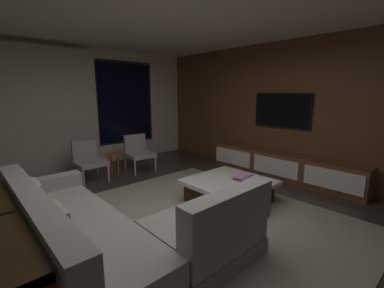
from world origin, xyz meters
The scene contains 12 objects.
floor centered at (0.00, 0.00, 0.00)m, with size 9.20×9.20×0.00m, color #332B26.
back_wall_with_window centered at (-0.06, 3.62, 1.34)m, with size 6.60×0.30×2.70m.
media_wall centered at (3.06, 0.00, 1.35)m, with size 0.12×7.80×2.70m.
area_rug centered at (0.35, -0.10, 0.01)m, with size 3.20×3.80×0.01m, color gray.
sectional_couch centered at (-0.90, -0.06, 0.29)m, with size 1.98×2.50×0.82m.
coffee_table centered at (1.10, 0.05, 0.19)m, with size 1.16×1.16×0.36m.
book_stack_on_coffee_table centered at (1.30, -0.04, 0.40)m, with size 0.29×0.22×0.07m.
accent_chair_near_window centered at (0.99, 2.54, 0.43)m, with size 0.59×0.61×0.78m.
accent_chair_by_curtain centered at (-0.09, 2.60, 0.43)m, with size 0.55×0.57×0.78m.
side_stool centered at (0.40, 2.56, 0.37)m, with size 0.32×0.32×0.46m.
media_console centered at (2.77, 0.05, 0.25)m, with size 0.46×3.10×0.52m.
mounted_tv centered at (2.95, 0.25, 1.35)m, with size 0.05×1.19×0.69m.
Camera 1 is at (-1.90, -2.36, 1.69)m, focal length 24.15 mm.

